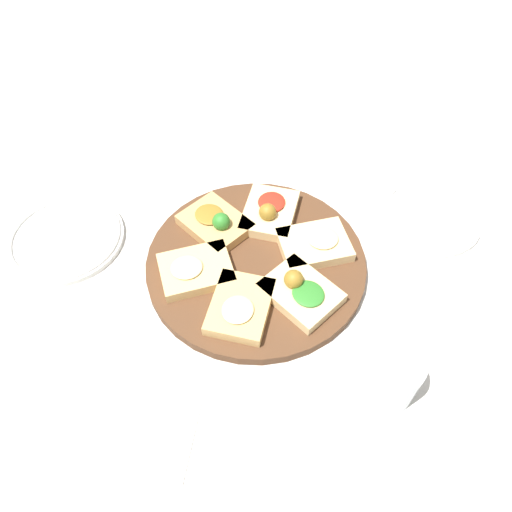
{
  "coord_description": "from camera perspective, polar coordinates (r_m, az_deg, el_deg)",
  "views": [
    {
      "loc": [
        -0.03,
        -0.55,
        0.73
      ],
      "look_at": [
        0.0,
        0.0,
        0.03
      ],
      "focal_mm": 35.0,
      "sensor_mm": 36.0,
      "label": 1
    }
  ],
  "objects": [
    {
      "name": "ground_plane",
      "position": [
        0.92,
        0.0,
        -1.18
      ],
      "size": [
        3.0,
        3.0,
        0.0
      ],
      "primitive_type": "plane",
      "color": "beige"
    },
    {
      "name": "serving_board",
      "position": [
        0.91,
        0.0,
        -0.8
      ],
      "size": [
        0.4,
        0.4,
        0.02
      ],
      "primitive_type": "cylinder",
      "color": "#51331E",
      "rests_on": "ground_plane"
    },
    {
      "name": "focaccia_slice_0",
      "position": [
        0.85,
        5.1,
        -4.01
      ],
      "size": [
        0.15,
        0.16,
        0.05
      ],
      "color": "#E5C689",
      "rests_on": "serving_board"
    },
    {
      "name": "focaccia_slice_1",
      "position": [
        0.91,
        6.76,
        1.35
      ],
      "size": [
        0.14,
        0.12,
        0.03
      ],
      "color": "#E5C689",
      "rests_on": "serving_board"
    },
    {
      "name": "focaccia_slice_2",
      "position": [
        0.96,
        1.55,
        5.07
      ],
      "size": [
        0.13,
        0.15,
        0.05
      ],
      "color": "#E5C689",
      "rests_on": "serving_board"
    },
    {
      "name": "focaccia_slice_3",
      "position": [
        0.94,
        -4.65,
        3.81
      ],
      "size": [
        0.15,
        0.16,
        0.05
      ],
      "color": "tan",
      "rests_on": "serving_board"
    },
    {
      "name": "focaccia_slice_4",
      "position": [
        0.88,
        -6.95,
        -1.58
      ],
      "size": [
        0.14,
        0.12,
        0.03
      ],
      "color": "#DBB775",
      "rests_on": "serving_board"
    },
    {
      "name": "focaccia_slice_5",
      "position": [
        0.83,
        -1.82,
        -5.8
      ],
      "size": [
        0.13,
        0.15,
        0.03
      ],
      "color": "tan",
      "rests_on": "serving_board"
    },
    {
      "name": "plate_left",
      "position": [
        1.02,
        -20.93,
        1.95
      ],
      "size": [
        0.22,
        0.22,
        0.02
      ],
      "color": "white",
      "rests_on": "ground_plane"
    },
    {
      "name": "plate_right",
      "position": [
        1.04,
        19.24,
        4.26
      ],
      "size": [
        0.2,
        0.2,
        0.02
      ],
      "color": "white",
      "rests_on": "ground_plane"
    },
    {
      "name": "water_glass",
      "position": [
        0.78,
        15.24,
        -13.13
      ],
      "size": [
        0.08,
        0.08,
        0.09
      ],
      "primitive_type": "cylinder",
      "color": "silver",
      "rests_on": "ground_plane"
    },
    {
      "name": "napkin_stack",
      "position": [
        0.78,
        -12.59,
        -19.32
      ],
      "size": [
        0.16,
        0.15,
        0.01
      ],
      "primitive_type": "cube",
      "rotation": [
        0.0,
        0.0,
        -0.21
      ],
      "color": "white",
      "rests_on": "ground_plane"
    }
  ]
}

